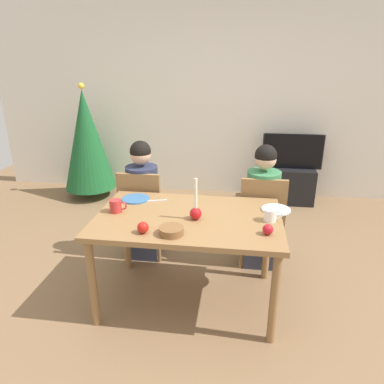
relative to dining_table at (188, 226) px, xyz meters
name	(u,v)px	position (x,y,z in m)	size (l,w,h in m)	color
ground_plane	(189,298)	(0.00, 0.00, -0.67)	(7.68, 7.68, 0.00)	brown
back_wall	(216,102)	(0.00, 2.60, 0.63)	(6.40, 0.10, 2.60)	silver
dining_table	(188,226)	(0.00, 0.00, 0.00)	(1.40, 0.90, 0.75)	olive
chair_left	(142,209)	(-0.54, 0.61, -0.15)	(0.40, 0.40, 0.90)	olive
chair_right	(261,216)	(0.59, 0.61, -0.15)	(0.40, 0.40, 0.90)	olive
person_left_child	(143,202)	(-0.54, 0.64, -0.10)	(0.30, 0.30, 1.17)	#33384C
person_right_child	(262,209)	(0.59, 0.64, -0.10)	(0.30, 0.30, 1.17)	#33384C
tv_stand	(289,185)	(1.06, 2.30, -0.43)	(0.64, 0.40, 0.48)	black
tv	(293,151)	(1.06, 2.30, 0.04)	(0.79, 0.05, 0.46)	black
christmas_tree	(87,140)	(-1.72, 2.13, 0.15)	(0.71, 0.71, 1.57)	brown
candle_centerpiece	(196,211)	(0.06, -0.05, 0.15)	(0.09, 0.09, 0.32)	red
plate_left	(136,199)	(-0.49, 0.27, 0.09)	(0.23, 0.23, 0.01)	teal
plate_right	(276,209)	(0.67, 0.20, 0.09)	(0.23, 0.23, 0.01)	silver
mug_left	(116,206)	(-0.57, 0.00, 0.13)	(0.14, 0.09, 0.10)	#B72D2D
mug_right	(271,215)	(0.61, 0.00, 0.13)	(0.13, 0.09, 0.09)	white
fork_left	(156,201)	(-0.31, 0.26, 0.09)	(0.18, 0.01, 0.01)	silver
bowl_walnuts	(171,231)	(-0.07, -0.30, 0.11)	(0.17, 0.17, 0.05)	brown
apple_near_candle	(268,229)	(0.58, -0.22, 0.12)	(0.07, 0.07, 0.07)	#B31720
apple_by_left_plate	(143,227)	(-0.27, -0.31, 0.12)	(0.08, 0.08, 0.08)	red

